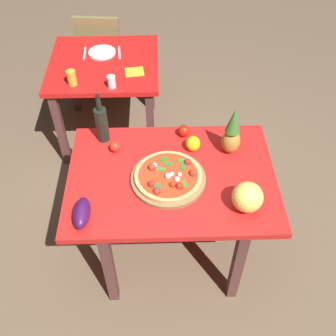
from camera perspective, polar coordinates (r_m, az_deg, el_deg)
ground_plane at (r=2.94m, az=0.42°, el=-10.78°), size 10.00×10.00×0.00m
display_table at (r=2.41m, az=0.50°, el=-2.51°), size 1.21×0.86×0.74m
background_table at (r=3.37m, az=-8.90°, el=12.94°), size 0.86×0.82×0.74m
dining_chair at (r=3.99m, az=-9.37°, el=16.28°), size 0.43×0.43×0.85m
pizza_board at (r=2.31m, az=0.04°, el=-1.54°), size 0.43×0.43×0.02m
pizza at (r=2.28m, az=0.09°, el=-1.14°), size 0.39×0.39×0.06m
wine_bottle at (r=2.51m, az=-9.37°, el=6.24°), size 0.08×0.08×0.34m
pineapple_left at (r=2.41m, az=9.06°, el=4.88°), size 0.11×0.11×0.33m
melon at (r=2.17m, az=11.20°, el=-4.10°), size 0.17×0.17×0.17m
bell_pepper at (r=2.47m, az=3.56°, el=3.46°), size 0.09×0.09×0.10m
eggplant at (r=2.16m, az=-12.12°, el=-6.23°), size 0.09×0.20×0.09m
tomato_beside_pepper at (r=2.56m, az=2.29°, el=5.30°), size 0.08×0.08×0.08m
tomato_by_bottle at (r=2.48m, az=-7.54°, el=3.03°), size 0.07×0.07×0.07m
drinking_glass_juice at (r=3.07m, az=-13.49°, el=12.34°), size 0.07×0.07×0.11m
drinking_glass_water at (r=3.00m, az=-8.02°, el=12.02°), size 0.06×0.06×0.09m
dinner_plate at (r=3.42m, az=-9.34°, el=15.86°), size 0.22×0.22×0.02m
fork_utensil at (r=3.44m, az=-11.73°, el=15.66°), size 0.02×0.18×0.01m
knife_utensil at (r=3.40m, az=-6.91°, el=15.93°), size 0.03×0.18×0.01m
napkin_folded at (r=3.16m, az=-4.78°, el=13.43°), size 0.15×0.14×0.01m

